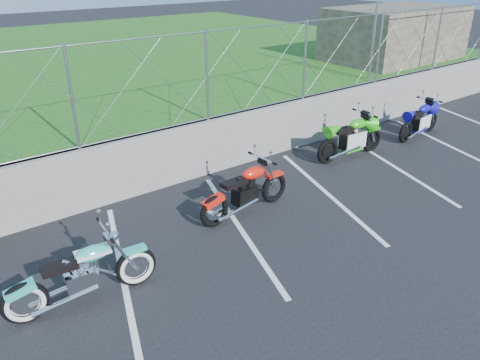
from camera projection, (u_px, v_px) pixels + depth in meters
ground at (274, 251)px, 8.21m from camera, size 90.00×90.00×0.00m
retaining_wall at (172, 156)px, 10.45m from camera, size 30.00×0.22×1.30m
grass_field at (40, 76)px, 17.64m from camera, size 30.00×20.00×1.30m
stone_building at (395, 33)px, 16.97m from camera, size 5.00×3.00×1.80m
chain_link_fence at (167, 83)px, 9.74m from camera, size 28.00×0.03×2.00m
sign_pole at (375, 28)px, 13.76m from camera, size 0.08×0.08×3.00m
parking_lines at (286, 209)px, 9.58m from camera, size 18.29×4.31×0.01m
cruiser_turquoise at (84, 276)px, 6.82m from camera, size 2.26×0.71×1.12m
naked_orange at (247, 192)px, 9.24m from camera, size 2.21×0.75×1.10m
sportbike_green at (352, 139)px, 11.91m from camera, size 2.18×0.78×1.13m
sportbike_blue at (420, 122)px, 13.31m from camera, size 2.02×0.72×1.04m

